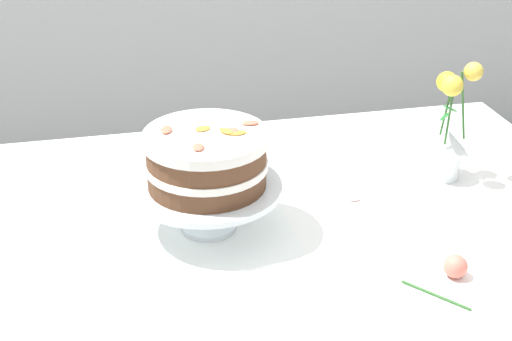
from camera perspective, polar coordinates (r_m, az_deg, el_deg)
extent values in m
cube|color=white|center=(1.47, 2.44, -4.43)|extent=(1.40, 1.00, 0.03)
cylinder|color=brown|center=(1.99, -18.10, -9.31)|extent=(0.06, 0.06, 0.71)
cylinder|color=brown|center=(2.18, 15.03, -5.35)|extent=(0.06, 0.06, 0.71)
cube|color=white|center=(1.43, -3.76, -4.60)|extent=(0.33, 0.33, 0.00)
cylinder|color=silver|center=(1.43, -3.76, -4.38)|extent=(0.11, 0.11, 0.01)
cylinder|color=silver|center=(1.41, -3.82, -2.91)|extent=(0.03, 0.03, 0.07)
cylinder|color=silver|center=(1.39, -3.87, -1.35)|extent=(0.29, 0.29, 0.01)
cylinder|color=brown|center=(1.37, -3.90, -0.45)|extent=(0.23, 0.23, 0.04)
cylinder|color=white|center=(1.36, -3.94, 0.52)|extent=(0.23, 0.23, 0.01)
cylinder|color=brown|center=(1.35, -3.97, 1.50)|extent=(0.23, 0.23, 0.04)
cylinder|color=white|center=(1.34, -4.01, 2.61)|extent=(0.24, 0.24, 0.02)
ellipsoid|color=orange|center=(1.33, -2.38, 3.15)|extent=(0.03, 0.04, 0.01)
ellipsoid|color=orange|center=(1.35, -4.25, 3.35)|extent=(0.04, 0.03, 0.00)
ellipsoid|color=#E56B51|center=(1.33, -1.89, 3.21)|extent=(0.03, 0.03, 0.01)
ellipsoid|color=orange|center=(1.33, -1.47, 3.01)|extent=(0.04, 0.02, 0.00)
ellipsoid|color=#E56B51|center=(1.35, -7.14, 3.24)|extent=(0.03, 0.04, 0.01)
ellipsoid|color=#E56B51|center=(1.27, -4.61, 1.87)|extent=(0.03, 0.03, 0.01)
ellipsoid|color=#E56B51|center=(1.37, -0.47, 3.81)|extent=(0.04, 0.02, 0.01)
cylinder|color=silver|center=(1.66, 14.76, 0.46)|extent=(0.07, 0.07, 0.06)
cone|color=silver|center=(1.64, 14.99, 2.25)|extent=(0.10, 0.10, 0.05)
cylinder|color=#2D6028|center=(1.61, 16.12, 4.95)|extent=(0.03, 0.01, 0.16)
sphere|color=yellow|center=(1.59, 16.91, 7.53)|extent=(0.04, 0.04, 0.04)
cylinder|color=#2D6028|center=(1.62, 14.89, 4.67)|extent=(0.01, 0.02, 0.13)
sphere|color=yellow|center=(1.61, 14.94, 6.83)|extent=(0.04, 0.04, 0.04)
ellipsoid|color=#236B2D|center=(1.62, 15.17, 4.77)|extent=(0.03, 0.05, 0.01)
cylinder|color=#2D6028|center=(1.59, 15.14, 4.38)|extent=(0.02, 0.02, 0.14)
sphere|color=yellow|center=(1.56, 15.34, 6.52)|extent=(0.05, 0.05, 0.05)
ellipsoid|color=#236B2D|center=(1.60, 14.75, 4.16)|extent=(0.04, 0.05, 0.02)
cylinder|color=#2D6028|center=(1.29, 14.09, -9.59)|extent=(0.09, 0.10, 0.01)
sphere|color=#ED7260|center=(1.33, 15.57, -7.35)|extent=(0.04, 0.04, 0.04)
ellipsoid|color=pink|center=(1.54, 7.82, -2.24)|extent=(0.03, 0.02, 0.00)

